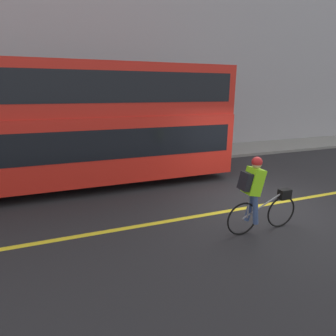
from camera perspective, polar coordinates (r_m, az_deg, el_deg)
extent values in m
plane|color=#232326|center=(7.57, 18.81, -7.30)|extent=(80.00, 80.00, 0.00)
cube|color=yellow|center=(7.46, 19.52, -7.69)|extent=(50.00, 0.14, 0.01)
cube|color=gray|center=(12.48, 1.95, 3.00)|extent=(60.00, 2.54, 0.13)
cube|color=#9E9EA3|center=(13.55, -0.24, 21.71)|extent=(60.00, 0.30, 8.43)
cylinder|color=black|center=(9.34, -1.27, 1.22)|extent=(0.99, 0.30, 0.99)
cube|color=red|center=(8.73, -22.50, 4.09)|extent=(10.71, 2.49, 1.93)
cube|color=black|center=(8.69, -22.66, 5.58)|extent=(10.28, 2.51, 0.85)
cube|color=red|center=(8.58, -23.75, 15.28)|extent=(10.71, 2.40, 1.48)
cube|color=black|center=(8.58, -23.81, 15.77)|extent=(10.28, 2.42, 0.83)
torus|color=black|center=(6.37, 23.40, -8.74)|extent=(0.73, 0.04, 0.73)
torus|color=black|center=(5.76, 15.87, -10.62)|extent=(0.73, 0.04, 0.73)
cylinder|color=slate|center=(5.96, 20.05, -7.61)|extent=(1.02, 0.03, 0.50)
cylinder|color=slate|center=(5.72, 17.09, -7.96)|extent=(0.03, 0.03, 0.54)
cube|color=black|center=(6.23, 24.02, -5.21)|extent=(0.26, 0.16, 0.22)
cube|color=#8CE019|center=(5.57, 18.12, -2.75)|extent=(0.37, 0.32, 0.58)
cube|color=black|center=(5.45, 16.46, -2.80)|extent=(0.21, 0.26, 0.38)
cylinder|color=#384C7A|center=(5.87, 17.39, -7.94)|extent=(0.22, 0.11, 0.66)
cylinder|color=#384C7A|center=(5.74, 18.47, -8.59)|extent=(0.20, 0.11, 0.66)
sphere|color=tan|center=(5.49, 18.77, 0.82)|extent=(0.19, 0.19, 0.19)
sphere|color=red|center=(5.48, 18.81, 1.25)|extent=(0.21, 0.21, 0.21)
cylinder|color=#262628|center=(11.63, -30.81, 2.52)|extent=(0.60, 0.60, 0.97)
cylinder|color=#59595B|center=(11.28, -16.17, 8.18)|extent=(0.07, 0.07, 2.66)
cube|color=#1959B2|center=(11.15, -16.60, 13.75)|extent=(0.36, 0.02, 0.36)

